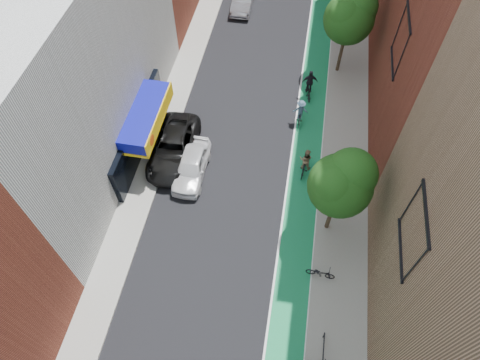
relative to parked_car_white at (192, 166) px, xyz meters
The scene contains 12 objects.
bike_lane 15.26m from the parked_car_white, 62.16° to the left, with size 2.00×68.00×0.01m, color #157A37.
sidewalk_left 13.80m from the parked_car_white, 102.09° to the left, with size 2.00×68.00×0.15m, color gray.
sidewalk_right 16.57m from the parked_car_white, 54.49° to the left, with size 3.00×68.00×0.15m, color gray.
building_left_white 9.57m from the parked_car_white, 169.42° to the left, with size 8.00×20.00×12.00m, color silver.
tree_near 9.91m from the parked_car_white, 15.97° to the right, with size 3.40×3.36×6.42m.
tree_mid 15.03m from the parked_car_white, 52.68° to the left, with size 3.55×3.53×6.74m.
parked_car_white is the anchor object (origin of this frame).
parked_car_black 1.89m from the parked_car_white, 141.65° to the left, with size 2.72×5.91×1.64m, color black.
cyclist_lane_near 7.17m from the parked_car_white, 11.18° to the left, with size 0.88×1.82×2.01m.
cyclist_lane_mid 10.76m from the parked_car_white, 51.37° to the left, with size 1.16×1.90×2.22m.
cyclist_lane_far 8.46m from the parked_car_white, 41.75° to the left, with size 1.08×1.60×1.95m.
parked_bike_far 10.24m from the parked_car_white, 33.76° to the right, with size 0.55×1.59×0.83m, color black.
Camera 1 is at (2.71, -2.94, 22.26)m, focal length 32.00 mm.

